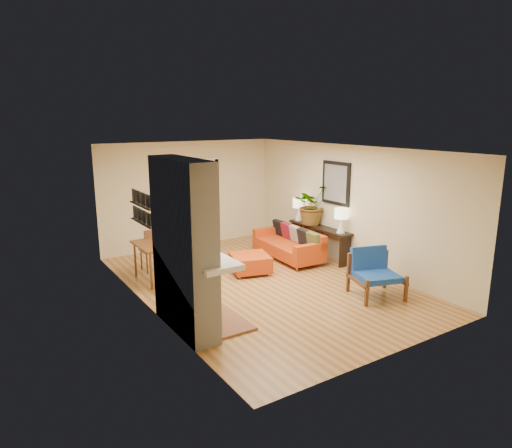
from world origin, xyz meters
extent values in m
plane|color=#C6814C|center=(0.00, 0.00, 0.00)|extent=(6.50, 6.50, 0.00)
plane|color=white|center=(0.00, 0.00, 2.60)|extent=(6.50, 6.50, 0.00)
plane|color=beige|center=(0.00, 3.25, 1.30)|extent=(4.50, 0.00, 4.50)
plane|color=beige|center=(0.00, -3.25, 1.30)|extent=(4.50, 0.00, 4.50)
plane|color=beige|center=(-2.25, 0.00, 1.30)|extent=(0.00, 6.50, 6.50)
plane|color=beige|center=(2.25, 0.00, 1.30)|extent=(0.00, 6.50, 6.50)
cube|color=black|center=(0.25, 3.22, 1.05)|extent=(0.88, 0.06, 2.10)
cube|color=white|center=(-0.24, 3.21, 1.05)|extent=(0.10, 0.08, 2.18)
cube|color=white|center=(0.74, 3.21, 1.05)|extent=(0.10, 0.08, 2.18)
cube|color=white|center=(0.25, 3.21, 2.13)|extent=(1.08, 0.08, 0.10)
cube|color=black|center=(2.22, 0.40, 1.75)|extent=(0.04, 0.85, 0.95)
cube|color=slate|center=(2.19, 0.40, 1.75)|extent=(0.01, 0.70, 0.80)
cube|color=black|center=(-2.21, 0.35, 1.42)|extent=(0.06, 0.95, 0.02)
cube|color=black|center=(-2.21, 0.35, 1.72)|extent=(0.06, 0.95, 0.02)
cube|color=white|center=(-2.04, -1.00, 1.86)|extent=(0.42, 1.50, 1.48)
cube|color=white|center=(-2.04, -1.00, 0.56)|extent=(0.42, 1.50, 1.12)
cube|color=white|center=(-1.79, -1.00, 1.12)|extent=(0.60, 1.68, 0.08)
cube|color=black|center=(-1.83, -1.00, 0.45)|extent=(0.03, 0.72, 0.78)
cube|color=brown|center=(-1.53, -1.00, 0.02)|extent=(0.75, 1.30, 0.04)
cube|color=black|center=(-1.71, -1.00, 0.34)|extent=(0.30, 0.36, 0.48)
cylinder|color=black|center=(-1.71, -1.00, 0.78)|extent=(0.10, 0.10, 0.40)
cube|color=gold|center=(-1.82, -1.00, 1.75)|extent=(0.04, 0.95, 0.95)
cube|color=silver|center=(-1.80, -1.00, 1.75)|extent=(0.01, 0.82, 0.82)
cylinder|color=silver|center=(1.05, 0.23, 0.04)|extent=(0.04, 0.04, 0.09)
cylinder|color=silver|center=(1.68, 0.19, 0.04)|extent=(0.04, 0.04, 0.09)
cylinder|color=silver|center=(1.14, 1.89, 0.04)|extent=(0.04, 0.04, 0.09)
cylinder|color=silver|center=(1.77, 1.86, 0.04)|extent=(0.04, 0.04, 0.09)
cube|color=#C85912|center=(1.41, 1.04, 0.22)|extent=(0.91, 1.93, 0.27)
cube|color=#C85912|center=(1.72, 1.03, 0.52)|extent=(0.28, 1.89, 0.31)
cube|color=#C85912|center=(1.36, 0.18, 0.45)|extent=(0.82, 0.21, 0.18)
cube|color=#C85912|center=(1.46, 1.90, 0.45)|extent=(0.82, 0.21, 0.18)
cube|color=#536029|center=(1.56, 0.32, 0.56)|extent=(0.20, 0.37, 0.37)
cube|color=black|center=(1.58, 0.67, 0.56)|extent=(0.20, 0.37, 0.37)
cube|color=#999A95|center=(1.60, 1.03, 0.56)|extent=(0.20, 0.37, 0.37)
cube|color=maroon|center=(1.62, 1.35, 0.56)|extent=(0.20, 0.37, 0.37)
cube|color=black|center=(1.64, 1.70, 0.56)|extent=(0.20, 0.37, 0.37)
cylinder|color=silver|center=(-0.23, 0.44, 0.03)|extent=(0.04, 0.04, 0.06)
cylinder|color=silver|center=(0.36, 0.27, 0.03)|extent=(0.04, 0.04, 0.06)
cylinder|color=silver|center=(-0.06, 1.03, 0.03)|extent=(0.04, 0.04, 0.06)
cylinder|color=silver|center=(0.53, 0.86, 0.03)|extent=(0.04, 0.04, 0.06)
cube|color=#C85912|center=(0.15, 0.65, 0.22)|extent=(0.93, 0.93, 0.32)
cube|color=brown|center=(1.01, -1.56, 0.32)|extent=(0.29, 0.77, 0.05)
cube|color=brown|center=(0.90, -1.89, 0.23)|extent=(0.07, 0.07, 0.47)
cube|color=brown|center=(1.11, -1.23, 0.37)|extent=(0.07, 0.07, 0.74)
cube|color=brown|center=(1.74, -1.79, 0.32)|extent=(0.29, 0.77, 0.05)
cube|color=brown|center=(1.63, -2.12, 0.23)|extent=(0.07, 0.07, 0.47)
cube|color=brown|center=(1.84, -1.46, 0.37)|extent=(0.07, 0.07, 0.74)
cube|color=blue|center=(1.37, -1.68, 0.38)|extent=(0.87, 0.84, 0.11)
cube|color=blue|center=(1.47, -1.37, 0.64)|extent=(0.72, 0.38, 0.44)
cube|color=brown|center=(-1.65, 1.27, 0.74)|extent=(0.71, 1.01, 0.04)
cylinder|color=brown|center=(-1.92, 0.83, 0.36)|extent=(0.04, 0.04, 0.72)
cylinder|color=brown|center=(-1.36, 0.84, 0.36)|extent=(0.04, 0.04, 0.72)
cylinder|color=brown|center=(-1.94, 1.69, 0.36)|extent=(0.04, 0.04, 0.72)
cylinder|color=brown|center=(-1.38, 1.70, 0.36)|extent=(0.04, 0.04, 0.72)
cube|color=brown|center=(-1.49, 0.62, 0.45)|extent=(0.43, 0.43, 0.04)
cube|color=brown|center=(-1.49, 0.82, 0.70)|extent=(0.42, 0.05, 0.46)
cylinder|color=brown|center=(-1.66, 0.45, 0.22)|extent=(0.03, 0.03, 0.44)
cylinder|color=brown|center=(-1.32, 0.46, 0.22)|extent=(0.03, 0.03, 0.44)
cylinder|color=brown|center=(-1.66, 0.79, 0.22)|extent=(0.03, 0.03, 0.44)
cylinder|color=brown|center=(-1.32, 0.79, 0.22)|extent=(0.03, 0.03, 0.44)
cube|color=brown|center=(-1.51, 1.92, 0.45)|extent=(0.43, 0.43, 0.04)
cube|color=brown|center=(-1.51, 1.72, 0.70)|extent=(0.42, 0.05, 0.46)
cylinder|color=brown|center=(-1.68, 1.75, 0.22)|extent=(0.03, 0.03, 0.44)
cylinder|color=brown|center=(-1.34, 1.75, 0.22)|extent=(0.03, 0.03, 0.44)
cylinder|color=brown|center=(-1.68, 2.09, 0.22)|extent=(0.03, 0.03, 0.44)
cylinder|color=brown|center=(-1.34, 2.09, 0.22)|extent=(0.03, 0.03, 0.44)
cube|color=black|center=(2.07, 0.73, 0.70)|extent=(0.34, 1.85, 0.05)
cube|color=black|center=(2.07, -0.12, 0.34)|extent=(0.30, 0.04, 0.68)
cube|color=black|center=(2.07, 1.58, 0.34)|extent=(0.30, 0.04, 0.68)
cone|color=white|center=(2.07, 0.03, 0.88)|extent=(0.18, 0.18, 0.30)
cylinder|color=white|center=(2.07, 0.03, 1.05)|extent=(0.03, 0.03, 0.06)
cylinder|color=#FFEABF|center=(2.07, 0.03, 1.16)|extent=(0.30, 0.30, 0.22)
cone|color=white|center=(2.07, 1.50, 0.88)|extent=(0.18, 0.18, 0.30)
cylinder|color=white|center=(2.07, 1.50, 1.05)|extent=(0.03, 0.03, 0.06)
cylinder|color=#FFEABF|center=(2.07, 1.50, 1.16)|extent=(0.30, 0.30, 0.22)
imported|color=#1E5919|center=(2.06, 1.01, 1.19)|extent=(0.97, 0.89, 0.94)
camera|label=1|loc=(-4.64, -7.01, 3.16)|focal=32.00mm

